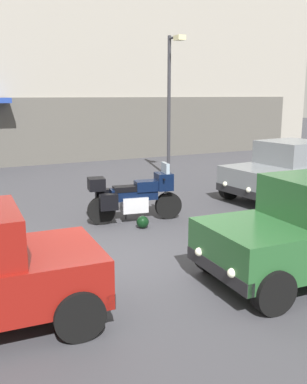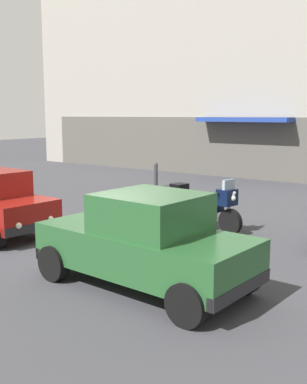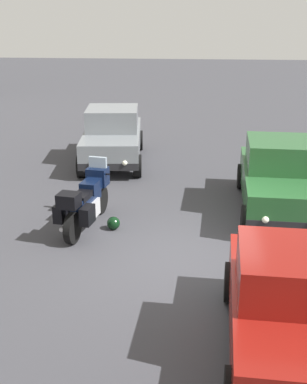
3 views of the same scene
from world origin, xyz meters
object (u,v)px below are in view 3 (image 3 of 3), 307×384
Objects in this scene: motorcycle at (86,201)px; car_wagon_end at (280,177)px; helmet at (113,223)px; car_compact_side at (291,305)px; car_hatchback_near at (113,136)px.

car_wagon_end is at bearing -62.23° from motorcycle.
car_compact_side reaches higher than helmet.
car_compact_side is 5.31m from car_wagon_end.
motorcycle is 4.44m from car_wagon_end.
car_hatchback_near is 5.68m from car_wagon_end.
car_hatchback_near is 9.59m from car_compact_side.
car_wagon_end is (1.43, -3.64, 0.67)m from helmet.
car_hatchback_near is (4.92, 0.23, 0.19)m from motorcycle.
car_compact_side is (-3.88, -3.58, 0.15)m from motorcycle.
car_wagon_end is (-3.53, -4.45, 0.00)m from car_hatchback_near.
car_wagon_end reaches higher than car_compact_side.
motorcycle is 0.57× the size of car_wagon_end.
car_wagon_end is at bearing -4.00° from car_compact_side.
car_hatchback_near is at bearing 9.27° from helmet.
car_hatchback_near reaches higher than motorcycle.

